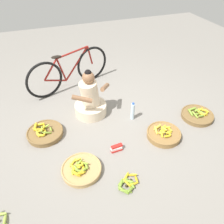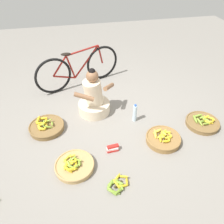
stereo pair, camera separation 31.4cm
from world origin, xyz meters
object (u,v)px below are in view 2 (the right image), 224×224
(bicycle_leaning, at_px, (79,68))
(banana_basket_back_center, at_px, (46,127))
(banana_basket_near_bicycle, at_px, (163,139))
(loose_bananas_mid_right, at_px, (117,185))
(packet_carton_stack, at_px, (113,148))
(banana_basket_front_center, at_px, (202,122))
(banana_basket_near_vendor, at_px, (74,165))
(water_bottle, at_px, (135,113))
(vendor_woman_front, at_px, (94,99))

(bicycle_leaning, height_order, banana_basket_back_center, bicycle_leaning)
(banana_basket_near_bicycle, relative_size, loose_bananas_mid_right, 1.63)
(banana_basket_back_center, bearing_deg, banana_basket_near_bicycle, -20.39)
(banana_basket_near_bicycle, relative_size, packet_carton_stack, 2.88)
(banana_basket_front_center, distance_m, loose_bananas_mid_right, 1.74)
(banana_basket_near_vendor, relative_size, loose_bananas_mid_right, 1.65)
(banana_basket_near_bicycle, height_order, banana_basket_near_vendor, banana_basket_near_bicycle)
(packet_carton_stack, bearing_deg, water_bottle, 49.35)
(bicycle_leaning, relative_size, banana_basket_near_bicycle, 3.24)
(banana_basket_near_bicycle, relative_size, banana_basket_near_vendor, 0.99)
(loose_bananas_mid_right, bearing_deg, bicycle_leaning, 94.96)
(banana_basket_near_bicycle, bearing_deg, water_bottle, 117.13)
(banana_basket_near_bicycle, relative_size, water_bottle, 1.58)
(banana_basket_back_center, distance_m, banana_basket_near_vendor, 0.89)
(banana_basket_near_vendor, height_order, loose_bananas_mid_right, banana_basket_near_vendor)
(bicycle_leaning, xyz_separation_m, packet_carton_stack, (0.27, -1.82, -0.31))
(water_bottle, bearing_deg, bicycle_leaning, 120.41)
(banana_basket_front_center, bearing_deg, banana_basket_near_vendor, -168.55)
(banana_basket_back_center, xyz_separation_m, banana_basket_near_bicycle, (1.65, -0.61, 0.00))
(bicycle_leaning, bearing_deg, banana_basket_near_bicycle, -60.54)
(packet_carton_stack, bearing_deg, vendor_woman_front, 97.42)
(bicycle_leaning, bearing_deg, banana_basket_near_vendor, -97.69)
(banana_basket_near_bicycle, bearing_deg, banana_basket_front_center, 15.68)
(bicycle_leaning, bearing_deg, loose_bananas_mid_right, -85.04)
(banana_basket_near_vendor, height_order, water_bottle, water_bottle)
(bicycle_leaning, relative_size, loose_bananas_mid_right, 5.27)
(vendor_woman_front, relative_size, water_bottle, 2.56)
(vendor_woman_front, distance_m, banana_basket_front_center, 1.76)
(banana_basket_near_bicycle, height_order, packet_carton_stack, banana_basket_near_bicycle)
(bicycle_leaning, height_order, loose_bananas_mid_right, bicycle_leaning)
(loose_bananas_mid_right, bearing_deg, banana_basket_near_vendor, 141.86)
(banana_basket_near_vendor, xyz_separation_m, packet_carton_stack, (0.54, 0.18, -0.00))
(banana_basket_front_center, relative_size, packet_carton_stack, 2.97)
(bicycle_leaning, bearing_deg, water_bottle, -59.59)
(banana_basket_near_vendor, height_order, banana_basket_front_center, banana_basket_near_vendor)
(water_bottle, xyz_separation_m, packet_carton_stack, (-0.47, -0.55, -0.10))
(water_bottle, bearing_deg, banana_basket_back_center, 176.60)
(banana_basket_back_center, bearing_deg, banana_basket_front_center, -9.60)
(banana_basket_front_center, relative_size, loose_bananas_mid_right, 1.68)
(loose_bananas_mid_right, distance_m, packet_carton_stack, 0.56)
(water_bottle, height_order, packet_carton_stack, water_bottle)
(vendor_woman_front, height_order, bicycle_leaning, vendor_woman_front)
(vendor_woman_front, bearing_deg, water_bottle, -31.04)
(bicycle_leaning, bearing_deg, banana_basket_front_center, -42.12)
(banana_basket_near_vendor, bearing_deg, banana_basket_front_center, 11.45)
(banana_basket_near_bicycle, xyz_separation_m, water_bottle, (-0.27, 0.53, 0.09))
(banana_basket_near_vendor, relative_size, water_bottle, 1.61)
(vendor_woman_front, distance_m, packet_carton_stack, 0.94)
(banana_basket_near_bicycle, xyz_separation_m, loose_bananas_mid_right, (-0.81, -0.58, -0.03))
(banana_basket_near_vendor, distance_m, loose_bananas_mid_right, 0.61)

